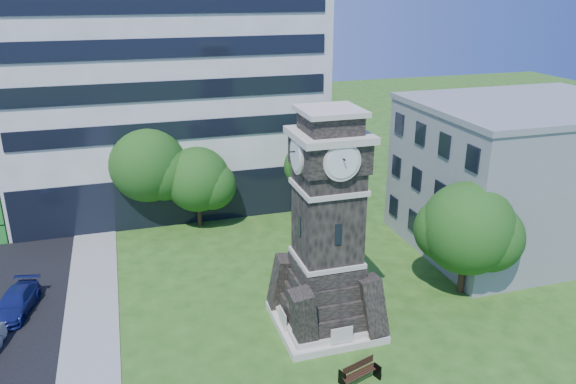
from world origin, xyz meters
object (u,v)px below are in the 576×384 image
object	(u,v)px
car_street_north	(16,302)
park_bench	(359,371)
car_east_lot	(504,262)
clock_tower	(327,239)

from	to	relation	value
car_street_north	park_bench	distance (m)	20.05
park_bench	car_east_lot	bearing A→B (deg)	10.11
car_street_north	car_east_lot	xyz separation A→B (m)	(30.10, -3.98, 0.02)
car_east_lot	car_street_north	bearing A→B (deg)	92.74
clock_tower	park_bench	bearing A→B (deg)	-91.00
clock_tower	car_street_north	bearing A→B (deg)	158.92
clock_tower	car_east_lot	xyz separation A→B (m)	(13.47, 2.43, -4.62)
clock_tower	car_street_north	distance (m)	18.41
clock_tower	car_east_lot	world-z (taller)	clock_tower
clock_tower	car_east_lot	bearing A→B (deg)	10.23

